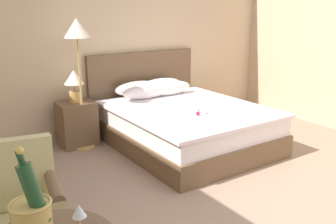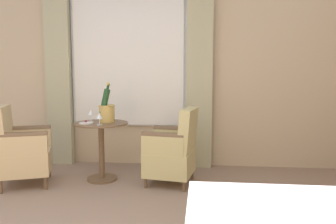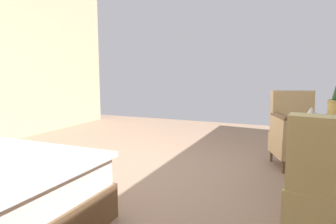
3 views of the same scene
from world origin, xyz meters
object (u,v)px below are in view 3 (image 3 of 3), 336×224
Objects in this scene: snack_plate at (319,118)px; wine_glass_near_bucket at (336,109)px; side_table_round at (329,150)px; armchair_facing_bed at (296,133)px; wine_glass_near_edge at (311,111)px; armchair_by_window at (332,188)px.

wine_glass_near_bucket is at bearing 175.24° from snack_plate.
armchair_facing_bed is at bearing -72.23° from side_table_round.
wine_glass_near_edge is 0.15× the size of armchair_facing_bed.
armchair_by_window reaches higher than wine_glass_near_bucket.
side_table_round is 0.94m from armchair_facing_bed.
wine_glass_near_edge is (0.23, 0.18, -0.01)m from wine_glass_near_bucket.
armchair_facing_bed is at bearing -82.65° from armchair_by_window.
snack_plate is at bearing -88.07° from armchair_by_window.
armchair_facing_bed reaches higher than side_table_round.
armchair_by_window reaches higher than snack_plate.
wine_glass_near_edge is 0.86× the size of snack_plate.
side_table_round is 0.78× the size of armchair_by_window.
wine_glass_near_bucket is 0.16× the size of armchair_by_window.
armchair_by_window reaches higher than side_table_round.
wine_glass_near_bucket is at bearing -111.03° from side_table_round.
wine_glass_near_edge is at bearing 97.01° from armchair_facing_bed.
snack_plate is 0.17× the size of armchair_facing_bed.
side_table_round is 4.42× the size of snack_plate.
armchair_by_window is at bearing 84.00° from wine_glass_near_bucket.
wine_glass_near_bucket reaches higher than snack_plate.
wine_glass_near_edge is 0.15× the size of armchair_by_window.
wine_glass_near_bucket is 0.93× the size of snack_plate.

